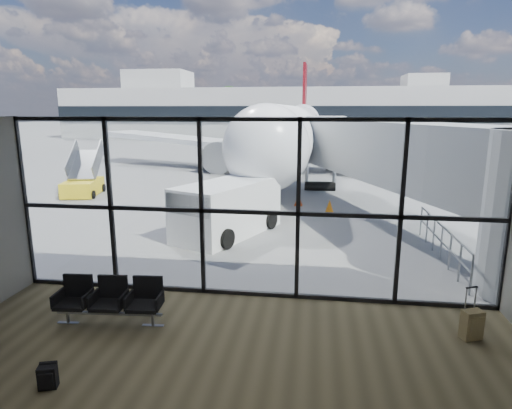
% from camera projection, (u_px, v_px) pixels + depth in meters
% --- Properties ---
extents(ground, '(220.00, 220.00, 0.00)m').
position_uv_depth(ground, '(302.00, 151.00, 49.66)').
color(ground, slate).
rests_on(ground, ground).
extents(lounge_shell, '(12.02, 8.01, 4.51)m').
position_uv_depth(lounge_shell, '(195.00, 262.00, 5.77)').
color(lounge_shell, brown).
rests_on(lounge_shell, ground).
extents(glass_curtain_wall, '(12.10, 0.12, 4.50)m').
position_uv_depth(glass_curtain_wall, '(249.00, 210.00, 10.49)').
color(glass_curtain_wall, white).
rests_on(glass_curtain_wall, ground).
extents(jet_bridge, '(8.00, 16.50, 4.33)m').
position_uv_depth(jet_bridge, '(402.00, 160.00, 16.57)').
color(jet_bridge, '#A6A8AB').
rests_on(jet_bridge, ground).
extents(apron_railing, '(0.06, 5.46, 1.11)m').
position_uv_depth(apron_railing, '(442.00, 238.00, 13.46)').
color(apron_railing, gray).
rests_on(apron_railing, ground).
extents(far_terminal, '(80.00, 12.20, 11.00)m').
position_uv_depth(far_terminal, '(303.00, 112.00, 70.07)').
color(far_terminal, '#AAAAA6').
rests_on(far_terminal, ground).
extents(tree_0, '(4.95, 4.95, 7.12)m').
position_uv_depth(tree_0, '(82.00, 110.00, 85.62)').
color(tree_0, '#382619').
rests_on(tree_0, ground).
extents(tree_1, '(5.61, 5.61, 8.07)m').
position_uv_depth(tree_1, '(110.00, 107.00, 84.69)').
color(tree_1, '#382619').
rests_on(tree_1, ground).
extents(tree_2, '(6.27, 6.27, 9.03)m').
position_uv_depth(tree_2, '(139.00, 103.00, 83.75)').
color(tree_2, '#382619').
rests_on(tree_2, ground).
extents(tree_3, '(4.95, 4.95, 7.12)m').
position_uv_depth(tree_3, '(169.00, 110.00, 83.21)').
color(tree_3, '#382619').
rests_on(tree_3, ground).
extents(tree_4, '(5.61, 5.61, 8.07)m').
position_uv_depth(tree_4, '(199.00, 106.00, 82.27)').
color(tree_4, '#382619').
rests_on(tree_4, ground).
extents(tree_5, '(6.27, 6.27, 9.03)m').
position_uv_depth(tree_5, '(229.00, 103.00, 81.33)').
color(tree_5, '#382619').
rests_on(tree_5, ground).
extents(seating_row, '(2.36, 0.81, 1.04)m').
position_uv_depth(seating_row, '(111.00, 298.00, 9.48)').
color(seating_row, gray).
rests_on(seating_row, ground).
extents(backpack, '(0.34, 0.34, 0.45)m').
position_uv_depth(backpack, '(48.00, 377.00, 7.26)').
color(backpack, black).
rests_on(backpack, ground).
extents(suitcase, '(0.47, 0.40, 1.11)m').
position_uv_depth(suitcase, '(472.00, 325.00, 8.79)').
color(suitcase, '#958153').
rests_on(suitcase, ground).
extents(airliner, '(32.90, 38.06, 9.81)m').
position_uv_depth(airliner, '(294.00, 131.00, 34.29)').
color(airliner, white).
rests_on(airliner, ground).
extents(service_van, '(3.72, 5.03, 2.01)m').
position_uv_depth(service_van, '(226.00, 208.00, 16.10)').
color(service_van, white).
rests_on(service_van, ground).
extents(belt_loader, '(2.29, 4.07, 1.78)m').
position_uv_depth(belt_loader, '(218.00, 160.00, 35.01)').
color(belt_loader, black).
rests_on(belt_loader, ground).
extents(mobile_stairs, '(2.28, 3.59, 2.35)m').
position_uv_depth(mobile_stairs, '(83.00, 185.00, 23.76)').
color(mobile_stairs, yellow).
rests_on(mobile_stairs, ground).
extents(traffic_cone_a, '(0.43, 0.43, 0.61)m').
position_uv_depth(traffic_cone_a, '(260.00, 206.00, 19.81)').
color(traffic_cone_a, '#FF490D').
rests_on(traffic_cone_a, ground).
extents(traffic_cone_b, '(0.47, 0.47, 0.68)m').
position_uv_depth(traffic_cone_b, '(329.00, 207.00, 19.40)').
color(traffic_cone_b, orange).
rests_on(traffic_cone_b, ground).
extents(traffic_cone_c, '(0.41, 0.41, 0.59)m').
position_uv_depth(traffic_cone_c, '(298.00, 200.00, 21.24)').
color(traffic_cone_c, '#D0400A').
rests_on(traffic_cone_c, ground).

